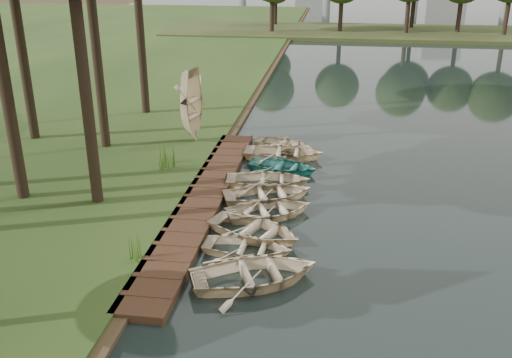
# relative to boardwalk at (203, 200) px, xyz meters

# --- Properties ---
(ground) EXTENTS (300.00, 300.00, 0.00)m
(ground) POSITION_rel_boardwalk_xyz_m (1.60, 0.00, -0.15)
(ground) COLOR #3D2F1D
(boardwalk) EXTENTS (1.60, 16.00, 0.30)m
(boardwalk) POSITION_rel_boardwalk_xyz_m (0.00, 0.00, 0.00)
(boardwalk) COLOR #3B2416
(boardwalk) RESTS_ON ground
(peninsula) EXTENTS (50.00, 14.00, 0.45)m
(peninsula) POSITION_rel_boardwalk_xyz_m (9.60, 50.00, 0.08)
(peninsula) COLOR #363F1C
(peninsula) RESTS_ON ground
(rowboat_0) EXTENTS (4.68, 4.08, 0.81)m
(rowboat_0) POSITION_rel_boardwalk_xyz_m (2.88, -5.54, 0.30)
(rowboat_0) COLOR beige
(rowboat_0) RESTS_ON water
(rowboat_1) EXTENTS (3.12, 2.33, 0.62)m
(rowboat_1) POSITION_rel_boardwalk_xyz_m (2.39, -3.83, 0.21)
(rowboat_1) COLOR beige
(rowboat_1) RESTS_ON water
(rowboat_2) EXTENTS (4.16, 3.64, 0.72)m
(rowboat_2) POSITION_rel_boardwalk_xyz_m (2.45, -2.61, 0.26)
(rowboat_2) COLOR beige
(rowboat_2) RESTS_ON water
(rowboat_3) EXTENTS (3.99, 3.53, 0.68)m
(rowboat_3) POSITION_rel_boardwalk_xyz_m (2.76, -0.90, 0.24)
(rowboat_3) COLOR beige
(rowboat_3) RESTS_ON water
(rowboat_4) EXTENTS (4.28, 3.70, 0.74)m
(rowboat_4) POSITION_rel_boardwalk_xyz_m (2.53, 0.54, 0.27)
(rowboat_4) COLOR beige
(rowboat_4) RESTS_ON water
(rowboat_5) EXTENTS (3.82, 2.92, 0.74)m
(rowboat_5) POSITION_rel_boardwalk_xyz_m (2.35, 1.95, 0.27)
(rowboat_5) COLOR beige
(rowboat_5) RESTS_ON water
(rowboat_6) EXTENTS (3.53, 2.84, 0.65)m
(rowboat_6) POSITION_rel_boardwalk_xyz_m (2.79, 3.79, 0.22)
(rowboat_6) COLOR teal
(rowboat_6) RESTS_ON water
(rowboat_7) EXTENTS (3.84, 2.77, 0.79)m
(rowboat_7) POSITION_rel_boardwalk_xyz_m (2.66, 5.46, 0.29)
(rowboat_7) COLOR beige
(rowboat_7) RESTS_ON water
(rowboat_8) EXTENTS (3.80, 3.29, 0.66)m
(rowboat_8) POSITION_rel_boardwalk_xyz_m (2.54, 6.86, 0.23)
(rowboat_8) COLOR beige
(rowboat_8) RESTS_ON water
(stored_rowboat) EXTENTS (4.22, 3.42, 0.77)m
(stored_rowboat) POSITION_rel_boardwalk_xyz_m (-2.01, 6.74, 0.54)
(stored_rowboat) COLOR beige
(stored_rowboat) RESTS_ON bank
(reeds_0) EXTENTS (0.60, 0.60, 0.97)m
(reeds_0) POSITION_rel_boardwalk_xyz_m (-1.00, -5.21, 0.63)
(reeds_0) COLOR #3F661E
(reeds_0) RESTS_ON bank
(reeds_1) EXTENTS (0.60, 0.60, 0.93)m
(reeds_1) POSITION_rel_boardwalk_xyz_m (-2.32, 2.70, 0.61)
(reeds_1) COLOR #3F661E
(reeds_1) RESTS_ON bank
(reeds_2) EXTENTS (0.60, 0.60, 0.94)m
(reeds_2) POSITION_rel_boardwalk_xyz_m (-2.26, 3.11, 0.62)
(reeds_2) COLOR #3F661E
(reeds_2) RESTS_ON bank
(reeds_3) EXTENTS (0.60, 0.60, 1.13)m
(reeds_3) POSITION_rel_boardwalk_xyz_m (-2.77, 3.56, 0.71)
(reeds_3) COLOR #3F661E
(reeds_3) RESTS_ON bank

